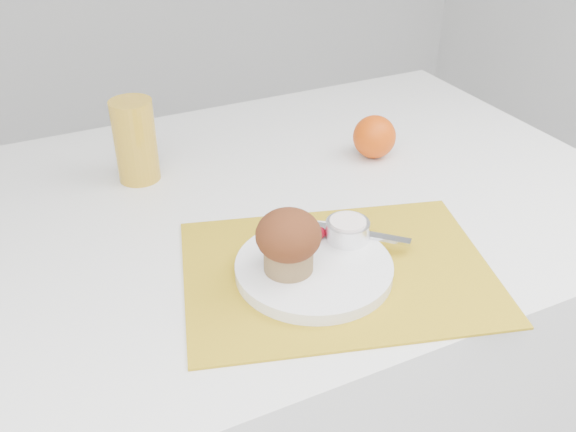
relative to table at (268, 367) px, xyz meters
name	(u,v)px	position (x,y,z in m)	size (l,w,h in m)	color
table	(268,367)	(0.00, 0.00, 0.00)	(1.20, 0.80, 0.75)	white
placemat	(337,271)	(0.01, -0.22, 0.38)	(0.42, 0.30, 0.00)	gold
plate	(314,268)	(-0.02, -0.21, 0.39)	(0.21, 0.21, 0.02)	white
ramekin	(347,230)	(0.05, -0.18, 0.41)	(0.06, 0.06, 0.03)	white
cream	(348,222)	(0.05, -0.18, 0.42)	(0.05, 0.05, 0.01)	white
raspberry_near	(320,233)	(0.01, -0.16, 0.40)	(0.02, 0.02, 0.02)	#5D020D
raspberry_far	(335,237)	(0.03, -0.18, 0.40)	(0.02, 0.02, 0.02)	#630204
butter_knife	(347,231)	(0.06, -0.17, 0.40)	(0.18, 0.01, 0.00)	silver
orange	(374,137)	(0.24, 0.06, 0.41)	(0.08, 0.08, 0.08)	#E04C07
juice_glass	(135,141)	(-0.16, 0.16, 0.45)	(0.07, 0.07, 0.14)	gold
muffin	(288,240)	(-0.06, -0.21, 0.44)	(0.09, 0.09, 0.09)	olive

